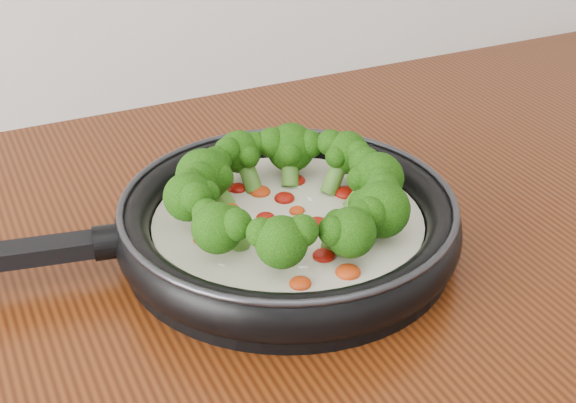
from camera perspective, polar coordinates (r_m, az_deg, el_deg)
name	(u,v)px	position (r m, az deg, el deg)	size (l,w,h in m)	color
skillet	(285,218)	(0.73, -0.19, -1.15)	(0.50, 0.36, 0.09)	black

